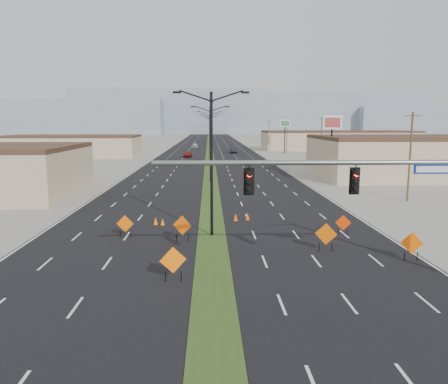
{
  "coord_description": "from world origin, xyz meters",
  "views": [
    {
      "loc": [
        -0.16,
        -18.1,
        7.96
      ],
      "look_at": [
        0.85,
        11.6,
        3.2
      ],
      "focal_mm": 35.0,
      "sensor_mm": 36.0,
      "label": 1
    }
  ],
  "objects_px": {
    "signal_mast": "(394,190)",
    "construction_sign_0": "(125,225)",
    "streetlight_0": "(212,159)",
    "streetlight_6": "(209,128)",
    "streetlight_3": "(210,132)",
    "cone_2": "(247,216)",
    "car_left": "(188,154)",
    "construction_sign_3": "(326,235)",
    "pole_sign_east_near": "(332,127)",
    "cone_3": "(163,222)",
    "pole_sign_east_far": "(285,126)",
    "car_far": "(195,146)",
    "construction_sign_2": "(182,226)",
    "car_mid": "(233,150)",
    "construction_sign_1": "(173,261)",
    "streetlight_5": "(209,129)",
    "construction_sign_4": "(343,224)",
    "streetlight_2": "(210,135)",
    "cone_0": "(156,221)",
    "construction_sign_5": "(412,244)",
    "cone_1": "(236,217)",
    "streetlight_1": "(210,142)",
    "streetlight_4": "(210,130)"
  },
  "relations": [
    {
      "from": "streetlight_2",
      "to": "cone_0",
      "type": "distance_m",
      "value": 52.97
    },
    {
      "from": "streetlight_6",
      "to": "cone_3",
      "type": "bearing_deg",
      "value": -91.33
    },
    {
      "from": "car_left",
      "to": "construction_sign_5",
      "type": "relative_size",
      "value": 2.29
    },
    {
      "from": "car_mid",
      "to": "construction_sign_2",
      "type": "distance_m",
      "value": 85.74
    },
    {
      "from": "streetlight_4",
      "to": "streetlight_6",
      "type": "bearing_deg",
      "value": 90.0
    },
    {
      "from": "construction_sign_0",
      "to": "cone_3",
      "type": "bearing_deg",
      "value": 66.74
    },
    {
      "from": "streetlight_6",
      "to": "construction_sign_3",
      "type": "distance_m",
      "value": 172.33
    },
    {
      "from": "streetlight_3",
      "to": "cone_1",
      "type": "height_order",
      "value": "streetlight_3"
    },
    {
      "from": "car_far",
      "to": "construction_sign_2",
      "type": "xyz_separation_m",
      "value": [
        2.64,
        -107.8,
        0.38
      ]
    },
    {
      "from": "car_left",
      "to": "cone_2",
      "type": "distance_m",
      "value": 65.93
    },
    {
      "from": "car_mid",
      "to": "construction_sign_1",
      "type": "bearing_deg",
      "value": -95.65
    },
    {
      "from": "construction_sign_1",
      "to": "streetlight_3",
      "type": "bearing_deg",
      "value": 72.53
    },
    {
      "from": "signal_mast",
      "to": "construction_sign_1",
      "type": "bearing_deg",
      "value": 174.58
    },
    {
      "from": "streetlight_0",
      "to": "streetlight_6",
      "type": "distance_m",
      "value": 168.0
    },
    {
      "from": "streetlight_2",
      "to": "construction_sign_5",
      "type": "relative_size",
      "value": 5.81
    },
    {
      "from": "streetlight_2",
      "to": "cone_3",
      "type": "height_order",
      "value": "streetlight_2"
    },
    {
      "from": "car_left",
      "to": "car_mid",
      "type": "bearing_deg",
      "value": 57.2
    },
    {
      "from": "signal_mast",
      "to": "streetlight_0",
      "type": "xyz_separation_m",
      "value": [
        -8.56,
        10.0,
        0.63
      ]
    },
    {
      "from": "streetlight_4",
      "to": "construction_sign_2",
      "type": "height_order",
      "value": "streetlight_4"
    },
    {
      "from": "streetlight_1",
      "to": "car_left",
      "type": "relative_size",
      "value": 2.54
    },
    {
      "from": "streetlight_1",
      "to": "car_far",
      "type": "relative_size",
      "value": 2.16
    },
    {
      "from": "car_left",
      "to": "construction_sign_3",
      "type": "xyz_separation_m",
      "value": [
        12.12,
        -74.47,
        0.4
      ]
    },
    {
      "from": "construction_sign_4",
      "to": "streetlight_5",
      "type": "bearing_deg",
      "value": 106.74
    },
    {
      "from": "construction_sign_0",
      "to": "cone_2",
      "type": "relative_size",
      "value": 2.61
    },
    {
      "from": "construction_sign_0",
      "to": "cone_2",
      "type": "xyz_separation_m",
      "value": [
        8.98,
        5.29,
        -0.64
      ]
    },
    {
      "from": "car_left",
      "to": "pole_sign_east_near",
      "type": "xyz_separation_m",
      "value": [
        22.27,
        -38.86,
        6.56
      ]
    },
    {
      "from": "cone_3",
      "to": "construction_sign_0",
      "type": "bearing_deg",
      "value": -120.68
    },
    {
      "from": "pole_sign_east_near",
      "to": "streetlight_0",
      "type": "bearing_deg",
      "value": -127.95
    },
    {
      "from": "streetlight_2",
      "to": "car_mid",
      "type": "relative_size",
      "value": 2.13
    },
    {
      "from": "car_left",
      "to": "cone_0",
      "type": "distance_m",
      "value": 66.88
    },
    {
      "from": "streetlight_5",
      "to": "construction_sign_1",
      "type": "xyz_separation_m",
      "value": [
        -2.0,
        -149.0,
        -4.34
      ]
    },
    {
      "from": "signal_mast",
      "to": "construction_sign_0",
      "type": "bearing_deg",
      "value": 146.6
    },
    {
      "from": "cone_2",
      "to": "construction_sign_4",
      "type": "bearing_deg",
      "value": -38.72
    },
    {
      "from": "construction_sign_2",
      "to": "streetlight_1",
      "type": "bearing_deg",
      "value": 108.08
    },
    {
      "from": "construction_sign_5",
      "to": "pole_sign_east_near",
      "type": "height_order",
      "value": "pole_sign_east_near"
    },
    {
      "from": "streetlight_3",
      "to": "cone_2",
      "type": "xyz_separation_m",
      "value": [
        2.96,
        -79.1,
        -5.11
      ]
    },
    {
      "from": "streetlight_3",
      "to": "construction_sign_0",
      "type": "distance_m",
      "value": 84.72
    },
    {
      "from": "streetlight_6",
      "to": "pole_sign_east_far",
      "type": "xyz_separation_m",
      "value": [
        19.25,
        -86.09,
        1.56
      ]
    },
    {
      "from": "pole_sign_east_near",
      "to": "streetlight_6",
      "type": "bearing_deg",
      "value": 87.87
    },
    {
      "from": "cone_2",
      "to": "pole_sign_east_far",
      "type": "relative_size",
      "value": 0.07
    },
    {
      "from": "car_mid",
      "to": "pole_sign_east_near",
      "type": "height_order",
      "value": "pole_sign_east_near"
    },
    {
      "from": "construction_sign_2",
      "to": "streetlight_6",
      "type": "bearing_deg",
      "value": 111.29
    },
    {
      "from": "car_far",
      "to": "construction_sign_2",
      "type": "bearing_deg",
      "value": -88.07
    },
    {
      "from": "pole_sign_east_near",
      "to": "pole_sign_east_far",
      "type": "xyz_separation_m",
      "value": [
        2.06,
        50.44,
        -0.25
      ]
    },
    {
      "from": "cone_0",
      "to": "construction_sign_3",
      "type": "bearing_deg",
      "value": -33.58
    },
    {
      "from": "cone_3",
      "to": "pole_sign_east_far",
      "type": "xyz_separation_m",
      "value": [
        23.09,
        78.62,
        6.71
      ]
    },
    {
      "from": "signal_mast",
      "to": "cone_3",
      "type": "bearing_deg",
      "value": 132.96
    },
    {
      "from": "streetlight_1",
      "to": "cone_2",
      "type": "bearing_deg",
      "value": -82.71
    },
    {
      "from": "streetlight_4",
      "to": "cone_3",
      "type": "relative_size",
      "value": 18.92
    },
    {
      "from": "pole_sign_east_near",
      "to": "cone_1",
      "type": "bearing_deg",
      "value": -128.87
    }
  ]
}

